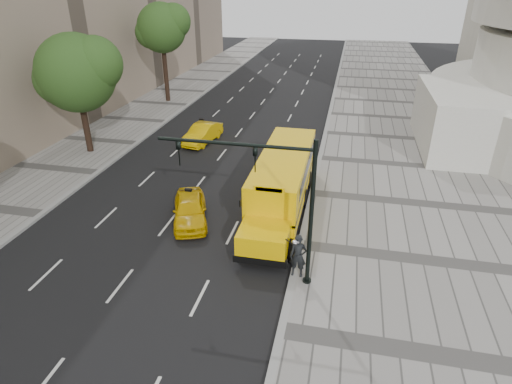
% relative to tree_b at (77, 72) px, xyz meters
% --- Properties ---
extents(ground, '(140.00, 140.00, 0.00)m').
position_rel_tree_b_xyz_m(ground, '(10.40, -3.37, -5.77)').
color(ground, black).
rests_on(ground, ground).
extents(sidewalk_museum, '(12.00, 140.00, 0.15)m').
position_rel_tree_b_xyz_m(sidewalk_museum, '(22.40, -3.37, -5.70)').
color(sidewalk_museum, gray).
rests_on(sidewalk_museum, ground).
extents(sidewalk_far, '(6.00, 140.00, 0.15)m').
position_rel_tree_b_xyz_m(sidewalk_far, '(-0.60, -3.37, -5.70)').
color(sidewalk_far, gray).
rests_on(sidewalk_far, ground).
extents(curb_museum, '(0.30, 140.00, 0.15)m').
position_rel_tree_b_xyz_m(curb_museum, '(16.40, -3.37, -5.70)').
color(curb_museum, gray).
rests_on(curb_museum, ground).
extents(curb_far, '(0.30, 140.00, 0.15)m').
position_rel_tree_b_xyz_m(curb_far, '(2.40, -3.37, -5.70)').
color(curb_far, gray).
rests_on(curb_far, ground).
extents(tree_b, '(5.92, 5.26, 8.36)m').
position_rel_tree_b_xyz_m(tree_b, '(0.00, 0.00, 0.00)').
color(tree_b, black).
rests_on(tree_b, ground).
extents(tree_c, '(5.22, 4.64, 9.48)m').
position_rel_tree_b_xyz_m(tree_c, '(-0.01, 14.50, 1.42)').
color(tree_c, black).
rests_on(tree_c, ground).
extents(school_bus, '(2.96, 11.56, 3.19)m').
position_rel_tree_b_xyz_m(school_bus, '(14.90, -5.08, -4.01)').
color(school_bus, '#FFC401').
rests_on(school_bus, ground).
extents(taxi_near, '(3.03, 4.50, 1.42)m').
position_rel_tree_b_xyz_m(taxi_near, '(10.46, -7.74, -5.06)').
color(taxi_near, '#DDAC02').
rests_on(taxi_near, ground).
extents(taxi_far, '(2.17, 4.51, 1.43)m').
position_rel_tree_b_xyz_m(taxi_far, '(7.23, 3.81, -5.06)').
color(taxi_far, '#DDAC02').
rests_on(taxi_far, ground).
extents(pedestrian, '(0.73, 0.49, 1.95)m').
position_rel_tree_b_xyz_m(pedestrian, '(16.55, -11.28, -4.65)').
color(pedestrian, black).
rests_on(pedestrian, sidewalk_museum).
extents(traffic_signal, '(6.18, 0.36, 6.40)m').
position_rel_tree_b_xyz_m(traffic_signal, '(15.59, -11.62, -1.68)').
color(traffic_signal, black).
rests_on(traffic_signal, ground).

